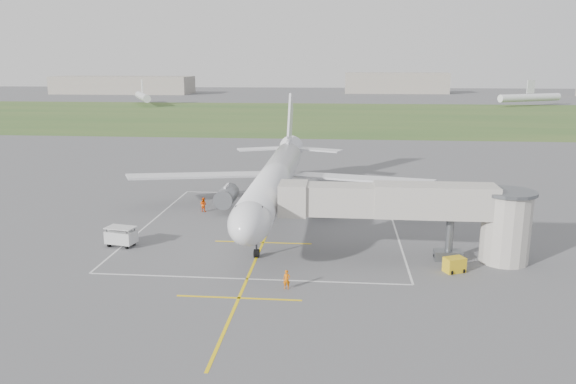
# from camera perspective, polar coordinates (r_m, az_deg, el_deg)

# --- Properties ---
(ground) EXTENTS (700.00, 700.00, 0.00)m
(ground) POSITION_cam_1_polar(r_m,az_deg,el_deg) (67.47, -1.39, -2.51)
(ground) COLOR #565658
(ground) RESTS_ON ground
(grass_strip) EXTENTS (700.00, 120.00, 0.02)m
(grass_strip) POSITION_cam_1_polar(r_m,az_deg,el_deg) (195.53, 3.10, 7.73)
(grass_strip) COLOR #345726
(grass_strip) RESTS_ON ground
(apron_markings) EXTENTS (28.20, 60.00, 0.01)m
(apron_markings) POSITION_cam_1_polar(r_m,az_deg,el_deg) (61.92, -2.02, -3.94)
(apron_markings) COLOR yellow
(apron_markings) RESTS_ON ground
(airliner) EXTENTS (38.93, 46.75, 13.52)m
(airliner) POSITION_cam_1_polar(r_m,az_deg,el_deg) (67.15, -1.34, 1.27)
(airliner) COLOR silver
(airliner) RESTS_ON ground
(jet_bridge) EXTENTS (23.40, 5.00, 7.20)m
(jet_bridge) POSITION_cam_1_polar(r_m,az_deg,el_deg) (53.37, 13.84, -1.83)
(jet_bridge) COLOR #9A958B
(jet_bridge) RESTS_ON ground
(gpu_unit) EXTENTS (2.08, 1.80, 1.32)m
(gpu_unit) POSITION_cam_1_polar(r_m,az_deg,el_deg) (52.03, 16.55, -7.10)
(gpu_unit) COLOR gold
(gpu_unit) RESTS_ON ground
(baggage_cart) EXTENTS (3.15, 2.26, 1.99)m
(baggage_cart) POSITION_cam_1_polar(r_m,az_deg,el_deg) (58.99, -16.59, -4.34)
(baggage_cart) COLOR silver
(baggage_cart) RESTS_ON ground
(ramp_worker_nose) EXTENTS (0.59, 0.40, 1.60)m
(ramp_worker_nose) POSITION_cam_1_polar(r_m,az_deg,el_deg) (46.28, -0.14, -8.90)
(ramp_worker_nose) COLOR #D96306
(ramp_worker_nose) RESTS_ON ground
(ramp_worker_wing) EXTENTS (1.03, 0.91, 1.78)m
(ramp_worker_wing) POSITION_cam_1_polar(r_m,az_deg,el_deg) (70.34, -8.61, -1.26)
(ramp_worker_wing) COLOR #FF5708
(ramp_worker_wing) RESTS_ON ground
(distant_hangars) EXTENTS (345.00, 49.00, 12.00)m
(distant_hangars) POSITION_cam_1_polar(r_m,az_deg,el_deg) (330.84, 1.23, 10.82)
(distant_hangars) COLOR gray
(distant_hangars) RESTS_ON ground
(distant_aircraft) EXTENTS (188.27, 32.51, 8.85)m
(distant_aircraft) POSITION_cam_1_polar(r_m,az_deg,el_deg) (243.78, 4.64, 9.60)
(distant_aircraft) COLOR silver
(distant_aircraft) RESTS_ON ground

